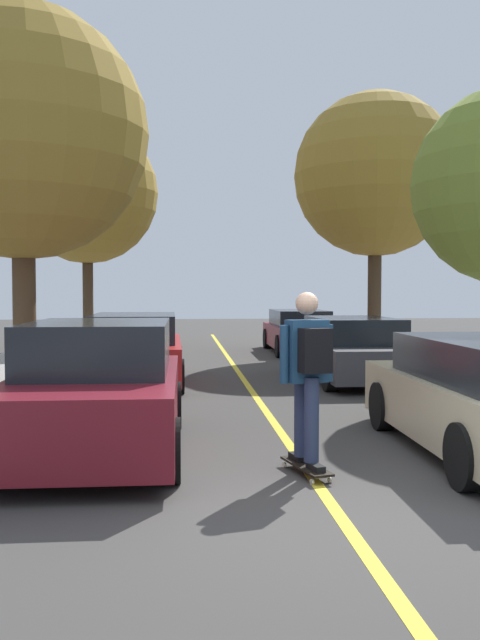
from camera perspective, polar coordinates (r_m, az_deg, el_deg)
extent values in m
plane|color=#3D3A38|center=(6.00, 8.18, -15.73)|extent=(80.00, 80.00, 0.00)
cube|color=gold|center=(9.81, 2.83, -8.52)|extent=(0.12, 39.20, 0.01)
cube|color=maroon|center=(8.07, -11.75, -6.97)|extent=(1.81, 4.02, 0.75)
cube|color=black|center=(8.15, -11.66, -2.16)|extent=(1.59, 2.32, 0.58)
cylinder|color=black|center=(6.77, -5.93, -10.79)|extent=(0.22, 0.64, 0.64)
cylinder|color=black|center=(9.34, -5.60, -7.11)|extent=(0.22, 0.64, 0.64)
cylinder|color=black|center=(9.51, -15.83, -7.02)|extent=(0.22, 0.64, 0.64)
cube|color=maroon|center=(13.93, -8.84, -3.13)|extent=(1.93, 4.40, 0.68)
cube|color=black|center=(13.96, -8.84, -0.61)|extent=(1.68, 2.93, 0.53)
cylinder|color=black|center=(12.45, -5.19, -4.71)|extent=(0.23, 0.64, 0.64)
cylinder|color=black|center=(12.56, -13.19, -4.70)|extent=(0.23, 0.64, 0.64)
cylinder|color=black|center=(15.40, -5.30, -3.34)|extent=(0.23, 0.64, 0.64)
cylinder|color=black|center=(15.49, -11.77, -3.35)|extent=(0.23, 0.64, 0.64)
cylinder|color=black|center=(9.43, 11.84, -7.05)|extent=(0.23, 0.64, 0.64)
cylinder|color=black|center=(6.83, 18.39, -10.79)|extent=(0.23, 0.64, 0.64)
cube|color=#38383D|center=(14.43, 9.41, -3.07)|extent=(1.83, 4.43, 0.62)
cube|color=black|center=(14.38, 9.43, -0.82)|extent=(1.60, 2.59, 0.51)
cylinder|color=black|center=(15.72, 5.05, -3.22)|extent=(0.23, 0.64, 0.64)
cylinder|color=black|center=(16.11, 10.89, -3.12)|extent=(0.23, 0.64, 0.64)
cylinder|color=black|center=(12.79, 7.53, -4.53)|extent=(0.23, 0.64, 0.64)
cylinder|color=black|center=(13.27, 14.58, -4.34)|extent=(0.23, 0.64, 0.64)
cube|color=maroon|center=(20.76, 4.97, -1.33)|extent=(1.77, 4.55, 0.65)
cube|color=black|center=(20.79, 4.95, 0.20)|extent=(1.55, 2.75, 0.46)
cylinder|color=black|center=(22.21, 2.28, -1.56)|extent=(0.23, 0.64, 0.64)
cylinder|color=black|center=(22.45, 6.35, -1.53)|extent=(0.23, 0.64, 0.64)
cylinder|color=black|center=(19.11, 3.36, -2.21)|extent=(0.23, 0.64, 0.64)
cylinder|color=black|center=(19.39, 8.06, -2.16)|extent=(0.23, 0.64, 0.64)
cylinder|color=#4C3823|center=(13.70, -17.59, 2.39)|extent=(0.44, 0.44, 3.49)
sphere|color=olive|center=(14.02, -17.75, 14.64)|extent=(4.79, 4.79, 4.79)
cylinder|color=#3D2D1E|center=(22.51, -12.59, 2.29)|extent=(0.34, 0.34, 3.38)
sphere|color=olive|center=(22.73, -12.66, 10.33)|extent=(4.52, 4.52, 4.52)
cylinder|color=#3D2D1E|center=(20.24, 11.18, 2.76)|extent=(0.39, 0.39, 3.71)
sphere|color=olive|center=(20.52, 11.25, 11.82)|extent=(4.72, 4.72, 4.72)
cube|color=black|center=(7.11, 5.55, -12.04)|extent=(0.42, 0.87, 0.02)
cylinder|color=beige|center=(7.39, 3.73, -11.99)|extent=(0.04, 0.06, 0.06)
cylinder|color=beige|center=(7.46, 5.11, -11.84)|extent=(0.04, 0.06, 0.06)
cylinder|color=beige|center=(6.79, 6.04, -13.30)|extent=(0.04, 0.06, 0.06)
cylinder|color=beige|center=(6.87, 7.51, -13.12)|extent=(0.04, 0.06, 0.06)
cube|color=#99999E|center=(7.41, 4.43, -11.62)|extent=(0.11, 0.06, 0.02)
cube|color=#99999E|center=(6.82, 6.78, -12.89)|extent=(0.11, 0.06, 0.02)
cube|color=black|center=(7.29, 4.81, -11.32)|extent=(0.16, 0.28, 0.06)
cube|color=black|center=(6.90, 6.33, -12.12)|extent=(0.16, 0.28, 0.06)
cylinder|color=#283351|center=(7.11, 5.15, -7.95)|extent=(0.18, 0.18, 0.84)
cylinder|color=#283351|center=(6.89, 5.99, -8.29)|extent=(0.18, 0.18, 0.84)
cube|color=navy|center=(6.91, 5.59, -2.59)|extent=(0.44, 0.31, 0.63)
sphere|color=tan|center=(6.88, 5.61, 1.39)|extent=(0.23, 0.23, 0.23)
cylinder|color=navy|center=(6.81, 3.72, -2.87)|extent=(0.11, 0.11, 0.58)
cylinder|color=navy|center=(7.02, 7.41, -2.73)|extent=(0.11, 0.11, 0.58)
cube|color=black|center=(6.73, 6.31, -2.56)|extent=(0.34, 0.25, 0.44)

